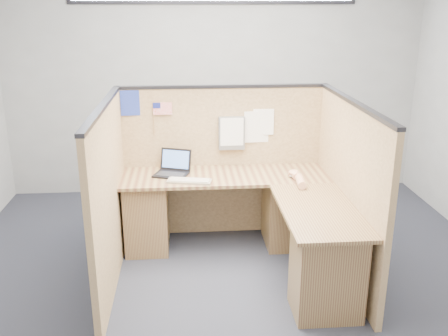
{
  "coord_description": "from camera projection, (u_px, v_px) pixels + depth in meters",
  "views": [
    {
      "loc": [
        -0.36,
        -3.76,
        2.28
      ],
      "look_at": [
        -0.02,
        0.5,
        0.86
      ],
      "focal_mm": 40.0,
      "sensor_mm": 36.0,
      "label": 1
    }
  ],
  "objects": [
    {
      "name": "l_desk",
      "position": [
        249.0,
        224.0,
        4.47
      ],
      "size": [
        1.95,
        1.75,
        0.73
      ],
      "color": "brown",
      "rests_on": "floor"
    },
    {
      "name": "laptop",
      "position": [
        171.0,
        168.0,
        4.73
      ],
      "size": [
        0.36,
        0.38,
        0.22
      ],
      "rotation": [
        0.0,
        0.0,
        -0.34
      ],
      "color": "black",
      "rests_on": "l_desk"
    },
    {
      "name": "paper_left",
      "position": [
        263.0,
        122.0,
        4.89
      ],
      "size": [
        0.2,
        0.02,
        0.26
      ],
      "primitive_type": "cube",
      "rotation": [
        0.0,
        0.0,
        -0.07
      ],
      "color": "white",
      "rests_on": "cubicle_partitions"
    },
    {
      "name": "keyboard",
      "position": [
        189.0,
        181.0,
        4.52
      ],
      "size": [
        0.42,
        0.22,
        0.03
      ],
      "rotation": [
        0.0,
        0.0,
        -0.21
      ],
      "color": "gray",
      "rests_on": "l_desk"
    },
    {
      "name": "wall_back",
      "position": [
        214.0,
        79.0,
        5.99
      ],
      "size": [
        5.0,
        0.0,
        5.0
      ],
      "primitive_type": "plane",
      "rotation": [
        1.57,
        0.0,
        0.0
      ],
      "color": "gray",
      "rests_on": "floor"
    },
    {
      "name": "wall_front",
      "position": [
        293.0,
        268.0,
        1.74
      ],
      "size": [
        5.0,
        0.0,
        5.0
      ],
      "primitive_type": "plane",
      "rotation": [
        -1.57,
        0.0,
        0.0
      ],
      "color": "gray",
      "rests_on": "floor"
    },
    {
      "name": "paper_right",
      "position": [
        256.0,
        127.0,
        4.9
      ],
      "size": [
        0.24,
        0.02,
        0.31
      ],
      "primitive_type": "cube",
      "rotation": [
        0.0,
        0.0,
        0.06
      ],
      "color": "white",
      "rests_on": "cubicle_partitions"
    },
    {
      "name": "blue_poster",
      "position": [
        130.0,
        103.0,
        4.72
      ],
      "size": [
        0.18,
        0.02,
        0.24
      ],
      "primitive_type": "cube",
      "rotation": [
        0.0,
        0.0,
        0.07
      ],
      "color": "#203396",
      "rests_on": "cubicle_partitions"
    },
    {
      "name": "file_holder",
      "position": [
        232.0,
        133.0,
        4.87
      ],
      "size": [
        0.26,
        0.05,
        0.33
      ],
      "color": "slate",
      "rests_on": "cubicle_partitions"
    },
    {
      "name": "hand_forearm",
      "position": [
        298.0,
        179.0,
        4.5
      ],
      "size": [
        0.11,
        0.39,
        0.08
      ],
      "color": "tan",
      "rests_on": "l_desk"
    },
    {
      "name": "american_flag",
      "position": [
        160.0,
        110.0,
        4.75
      ],
      "size": [
        0.18,
        0.01,
        0.32
      ],
      "color": "olive",
      "rests_on": "cubicle_partitions"
    },
    {
      "name": "floor",
      "position": [
        231.0,
        280.0,
        4.31
      ],
      "size": [
        5.0,
        5.0,
        0.0
      ],
      "primitive_type": "plane",
      "color": "#1E1F2B",
      "rests_on": "ground"
    },
    {
      "name": "cubicle_partitions",
      "position": [
        227.0,
        180.0,
        4.47
      ],
      "size": [
        2.06,
        1.83,
        1.53
      ],
      "color": "olive",
      "rests_on": "floor"
    },
    {
      "name": "mouse",
      "position": [
        294.0,
        175.0,
        4.64
      ],
      "size": [
        0.12,
        0.08,
        0.05
      ],
      "primitive_type": "ellipsoid",
      "rotation": [
        0.0,
        0.0,
        -0.13
      ],
      "color": "#B7B7BC",
      "rests_on": "l_desk"
    }
  ]
}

